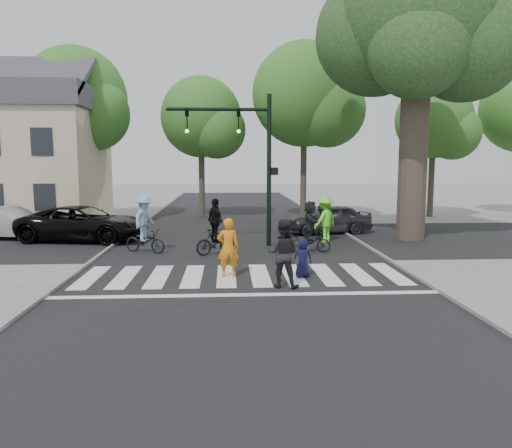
# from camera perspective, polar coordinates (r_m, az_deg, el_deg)

# --- Properties ---
(ground) EXTENTS (120.00, 120.00, 0.00)m
(ground) POSITION_cam_1_polar(r_m,az_deg,el_deg) (14.03, -1.35, -6.84)
(ground) COLOR gray
(ground) RESTS_ON ground
(road_stem) EXTENTS (10.00, 70.00, 0.01)m
(road_stem) POSITION_cam_1_polar(r_m,az_deg,el_deg) (18.92, -1.86, -3.14)
(road_stem) COLOR black
(road_stem) RESTS_ON ground
(road_cross) EXTENTS (70.00, 10.00, 0.01)m
(road_cross) POSITION_cam_1_polar(r_m,az_deg,el_deg) (21.88, -2.06, -1.72)
(road_cross) COLOR black
(road_cross) RESTS_ON ground
(curb_left) EXTENTS (0.10, 70.00, 0.10)m
(curb_left) POSITION_cam_1_polar(r_m,az_deg,el_deg) (19.46, -16.92, -3.03)
(curb_left) COLOR gray
(curb_left) RESTS_ON ground
(curb_right) EXTENTS (0.10, 70.00, 0.10)m
(curb_right) POSITION_cam_1_polar(r_m,az_deg,el_deg) (19.69, 13.01, -2.78)
(curb_right) COLOR gray
(curb_right) RESTS_ON ground
(crosswalk) EXTENTS (10.00, 3.85, 0.01)m
(crosswalk) POSITION_cam_1_polar(r_m,az_deg,el_deg) (14.67, -1.44, -6.18)
(crosswalk) COLOR silver
(crosswalk) RESTS_ON ground
(traffic_signal) EXTENTS (4.45, 0.29, 6.00)m
(traffic_signal) POSITION_cam_1_polar(r_m,az_deg,el_deg) (19.83, -0.96, 8.65)
(traffic_signal) COLOR black
(traffic_signal) RESTS_ON ground
(eucalyptus) EXTENTS (8.30, 7.20, 13.00)m
(eucalyptus) POSITION_cam_1_polar(r_m,az_deg,el_deg) (23.42, 17.99, 20.91)
(eucalyptus) COLOR brown
(eucalyptus) RESTS_ON ground
(bg_tree_1) EXTENTS (6.09, 5.80, 9.80)m
(bg_tree_1) POSITION_cam_1_polar(r_m,az_deg,el_deg) (30.41, -19.52, 12.95)
(bg_tree_1) COLOR brown
(bg_tree_1) RESTS_ON ground
(bg_tree_2) EXTENTS (5.04, 4.80, 8.40)m
(bg_tree_2) POSITION_cam_1_polar(r_m,az_deg,el_deg) (30.34, -5.85, 11.68)
(bg_tree_2) COLOR brown
(bg_tree_2) RESTS_ON ground
(bg_tree_3) EXTENTS (6.30, 6.00, 10.20)m
(bg_tree_3) POSITION_cam_1_polar(r_m,az_deg,el_deg) (29.48, 6.22, 14.08)
(bg_tree_3) COLOR brown
(bg_tree_3) RESTS_ON ground
(bg_tree_4) EXTENTS (4.83, 4.60, 8.15)m
(bg_tree_4) POSITION_cam_1_polar(r_m,az_deg,el_deg) (32.40, 20.15, 10.74)
(bg_tree_4) COLOR brown
(bg_tree_4) RESTS_ON ground
(house) EXTENTS (8.40, 8.10, 8.82)m
(house) POSITION_cam_1_polar(r_m,az_deg,el_deg) (29.72, -25.31, 7.30)
(house) COLOR beige
(house) RESTS_ON ground
(pedestrian_woman) EXTENTS (0.67, 0.47, 1.76)m
(pedestrian_woman) POSITION_cam_1_polar(r_m,az_deg,el_deg) (14.70, -3.20, -2.70)
(pedestrian_woman) COLOR orange
(pedestrian_woman) RESTS_ON ground
(pedestrian_child) EXTENTS (0.59, 0.41, 1.17)m
(pedestrian_child) POSITION_cam_1_polar(r_m,az_deg,el_deg) (14.70, 5.34, -3.89)
(pedestrian_child) COLOR #101134
(pedestrian_child) RESTS_ON ground
(pedestrian_adult) EXTENTS (1.07, 0.94, 1.86)m
(pedestrian_adult) POSITION_cam_1_polar(r_m,az_deg,el_deg) (13.48, 3.10, -3.39)
(pedestrian_adult) COLOR black
(pedestrian_adult) RESTS_ON ground
(cyclist_left) EXTENTS (1.76, 1.25, 2.12)m
(cyclist_left) POSITION_cam_1_polar(r_m,az_deg,el_deg) (18.98, -12.59, -0.49)
(cyclist_left) COLOR black
(cyclist_left) RESTS_ON ground
(cyclist_mid) EXTENTS (1.59, 1.17, 2.06)m
(cyclist_mid) POSITION_cam_1_polar(r_m,az_deg,el_deg) (18.24, -4.65, -0.87)
(cyclist_mid) COLOR black
(cyclist_mid) RESTS_ON ground
(cyclist_right) EXTENTS (1.56, 1.45, 1.94)m
(cyclist_right) POSITION_cam_1_polar(r_m,az_deg,el_deg) (18.66, 6.20, -0.65)
(cyclist_right) COLOR black
(cyclist_right) RESTS_ON ground
(car_suv) EXTENTS (5.76, 3.42, 1.50)m
(car_suv) POSITION_cam_1_polar(r_m,az_deg,el_deg) (22.51, -19.09, 0.05)
(car_suv) COLOR black
(car_suv) RESTS_ON ground
(car_silver) EXTENTS (4.55, 2.46, 1.42)m
(car_silver) POSITION_cam_1_polar(r_m,az_deg,el_deg) (24.46, -26.52, 0.13)
(car_silver) COLOR #BCBDC1
(car_silver) RESTS_ON ground
(car_grey) EXTENTS (4.26, 2.35, 1.37)m
(car_grey) POSITION_cam_1_polar(r_m,az_deg,el_deg) (23.77, 8.28, 0.57)
(car_grey) COLOR #313236
(car_grey) RESTS_ON ground
(bystander_hivis) EXTENTS (1.41, 1.36, 1.93)m
(bystander_hivis) POSITION_cam_1_polar(r_m,az_deg,el_deg) (21.17, 7.89, 0.53)
(bystander_hivis) COLOR #69FF2D
(bystander_hivis) RESTS_ON ground
(bystander_dark) EXTENTS (0.63, 0.49, 1.53)m
(bystander_dark) POSITION_cam_1_polar(r_m,az_deg,el_deg) (21.63, 7.30, 0.15)
(bystander_dark) COLOR black
(bystander_dark) RESTS_ON ground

